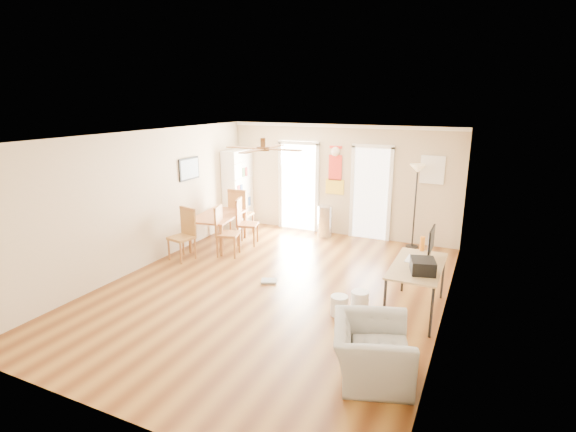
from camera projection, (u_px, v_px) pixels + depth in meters
The scene contains 30 objects.
floor at pixel (273, 289), 7.57m from camera, with size 7.00×7.00×0.00m, color brown.
ceiling at pixel (272, 136), 6.89m from camera, with size 5.50×7.00×0.00m, color silver, non-canonical shape.
wall_back at pixel (340, 181), 10.29m from camera, with size 5.50×0.04×2.60m, color beige, non-canonical shape.
wall_front at pixel (106, 302), 4.16m from camera, with size 5.50×0.04×2.60m, color beige, non-canonical shape.
wall_left at pixel (144, 200), 8.35m from camera, with size 0.04×7.00×2.60m, color beige, non-canonical shape.
wall_right at pixel (449, 237), 6.11m from camera, with size 0.04×7.00×2.60m, color beige, non-canonical shape.
crown_molding at pixel (272, 138), 6.90m from camera, with size 5.50×7.00×0.08m, color white, non-canonical shape.
kitchen_doorway at pixel (299, 188), 10.77m from camera, with size 0.90×0.10×2.10m, color white, non-canonical shape.
bathroom_doorway at pixel (371, 194), 10.04m from camera, with size 0.80×0.10×2.10m, color white, non-canonical shape.
wall_decal at pixel (335, 170), 10.26m from camera, with size 0.46×0.03×1.10m, color red.
ac_grille at pixel (432, 170), 9.33m from camera, with size 0.50×0.04×0.60m, color white.
framed_poster at pixel (189, 169), 9.46m from camera, with size 0.04×0.66×0.48m, color black.
ceiling_fan at pixel (263, 149), 6.67m from camera, with size 1.24×1.24×0.20m, color #593819, non-canonical shape.
bookshelf at pixel (238, 189), 11.02m from camera, with size 0.39×0.87×1.94m, color white, non-canonical shape.
dining_table at pixel (219, 230), 9.73m from camera, with size 0.84×1.40×0.70m, color #A86236, non-canonical shape.
dining_chair_right_a at pixel (248, 222), 9.75m from camera, with size 0.42×0.42×1.03m, color #935D2F, non-canonical shape.
dining_chair_right_b at pixel (228, 231), 9.05m from camera, with size 0.43×0.43×1.04m, color #A86236, non-canonical shape.
dining_chair_near at pixel (181, 235), 8.80m from camera, with size 0.43×0.43×1.04m, color olive, non-canonical shape.
dining_chair_far at pixel (241, 212), 10.44m from camera, with size 0.46×0.46×1.12m, color #AD7537, non-canonical shape.
trash_can at pixel (325, 221), 10.33m from camera, with size 0.34×0.34×0.74m, color #BCBCBF.
torchiere_lamp at pixel (415, 207), 9.44m from camera, with size 0.35×0.35×1.83m, color black, non-canonical shape.
computer_desk at pixel (416, 288), 6.65m from camera, with size 0.72×1.43×0.77m, color tan, non-canonical shape.
imac at pixel (431, 243), 6.75m from camera, with size 0.07×0.52×0.49m, color black, non-canonical shape.
keyboard at pixel (410, 259), 6.78m from camera, with size 0.12×0.36×0.01m, color silver.
printer at pixel (423, 266), 6.24m from camera, with size 0.33×0.38×0.20m, color black.
orange_bottle at pixel (422, 244), 7.13m from camera, with size 0.08×0.08×0.24m, color orange.
wastebasket_a at pixel (339, 306), 6.61m from camera, with size 0.26×0.26×0.30m, color silver.
wastebasket_b at pixel (360, 301), 6.75m from camera, with size 0.27×0.27×0.31m, color silver.
floor_cloth at pixel (269, 281), 7.83m from camera, with size 0.27×0.22×0.04m, color gray.
armchair at pixel (372, 351), 5.11m from camera, with size 1.01×0.89×0.66m, color #989893.
Camera 1 is at (3.18, -6.22, 3.17)m, focal length 27.41 mm.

